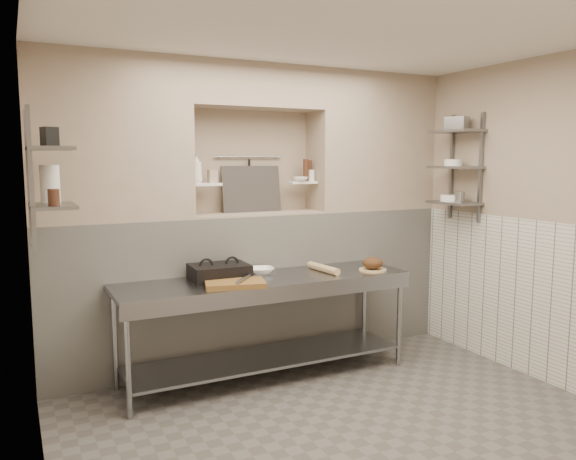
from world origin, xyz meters
TOP-DOWN VIEW (x-y plane):
  - floor at (0.00, 0.00)m, footprint 4.00×3.90m
  - ceiling at (0.00, 0.00)m, footprint 4.00×3.90m
  - wall_left at (-2.05, 0.00)m, footprint 0.10×3.90m
  - wall_right at (2.05, 0.00)m, footprint 0.10×3.90m
  - wall_back at (0.00, 2.00)m, footprint 4.00×0.10m
  - backwall_lower at (0.00, 1.75)m, footprint 4.00×0.40m
  - alcove_sill at (0.00, 1.75)m, footprint 1.30×0.40m
  - backwall_pillar_left at (-1.33, 1.75)m, footprint 1.35×0.40m
  - backwall_pillar_right at (1.33, 1.75)m, footprint 1.35×0.40m
  - backwall_header at (0.00, 1.75)m, footprint 1.30×0.40m
  - wainscot_left at (-1.99, 0.00)m, footprint 0.02×3.90m
  - wainscot_right at (1.99, 0.00)m, footprint 0.02×3.90m
  - alcove_shelf_left at (-0.50, 1.75)m, footprint 0.28×0.16m
  - alcove_shelf_right at (0.50, 1.75)m, footprint 0.28×0.16m
  - utensil_rail at (0.00, 1.92)m, footprint 0.70×0.02m
  - hanging_steel at (0.00, 1.90)m, footprint 0.02×0.02m
  - splash_panel at (0.00, 1.85)m, footprint 0.60×0.08m
  - shelf_rail_left_a at (-1.98, 1.25)m, footprint 0.03×0.03m
  - shelf_rail_left_b at (-1.98, 0.85)m, footprint 0.03×0.03m
  - wall_shelf_left_lower at (-1.84, 1.05)m, footprint 0.30×0.50m
  - wall_shelf_left_upper at (-1.84, 1.05)m, footprint 0.30×0.50m
  - shelf_rail_right_a at (1.98, 1.25)m, footprint 0.03×0.03m
  - shelf_rail_right_b at (1.98, 0.85)m, footprint 0.03×0.03m
  - wall_shelf_right_lower at (1.84, 1.05)m, footprint 0.30×0.50m
  - wall_shelf_right_mid at (1.84, 1.05)m, footprint 0.30×0.50m
  - wall_shelf_right_upper at (1.84, 1.05)m, footprint 0.30×0.50m
  - prep_table at (-0.15, 1.18)m, footprint 2.60×0.70m
  - panini_press at (-0.53, 1.30)m, footprint 0.50×0.37m
  - cutting_board at (-0.50, 1.03)m, footprint 0.55×0.45m
  - knife_blade at (-0.21, 1.11)m, footprint 0.25×0.05m
  - tongs at (-0.44, 0.99)m, footprint 0.21×0.23m
  - mixing_bowl at (-0.11, 1.38)m, footprint 0.29×0.29m
  - rolling_pin at (0.44, 1.20)m, footprint 0.11×0.44m
  - bread_board at (0.88, 1.05)m, footprint 0.26×0.26m
  - bread_loaf at (0.88, 1.05)m, footprint 0.19×0.19m
  - bottle_soap at (-0.58, 1.73)m, footprint 0.12×0.12m
  - jar_alcove at (-0.42, 1.77)m, footprint 0.08×0.08m
  - bowl_alcove at (0.46, 1.70)m, footprint 0.19×0.19m
  - condiment_a at (0.59, 1.77)m, footprint 0.06×0.06m
  - condiment_b at (0.54, 1.74)m, footprint 0.05×0.05m
  - condiment_c at (0.61, 1.75)m, footprint 0.06×0.06m
  - jug_left at (-1.84, 1.22)m, footprint 0.14×0.14m
  - jar_left at (-1.84, 0.90)m, footprint 0.08×0.08m
  - box_left_upper at (-1.84, 1.01)m, footprint 0.12×0.12m
  - bowl_right at (1.84, 1.09)m, footprint 0.21×0.21m
  - canister_right at (1.84, 0.98)m, footprint 0.10×0.10m
  - bowl_right_mid at (1.84, 1.08)m, footprint 0.18×0.18m
  - basket_right at (1.84, 1.05)m, footprint 0.23×0.25m

SIDE VIEW (x-z plane):
  - floor at x=0.00m, z-range -0.10..0.00m
  - prep_table at x=-0.15m, z-range 0.19..1.09m
  - backwall_lower at x=0.00m, z-range 0.00..1.40m
  - wainscot_left at x=-1.99m, z-range 0.00..1.40m
  - wainscot_right at x=1.99m, z-range 0.00..1.40m
  - bread_board at x=0.88m, z-range 0.90..0.91m
  - cutting_board at x=-0.50m, z-range 0.90..0.94m
  - mixing_bowl at x=-0.11m, z-range 0.90..0.96m
  - rolling_pin at x=0.44m, z-range 0.90..0.97m
  - knife_blade at x=-0.21m, z-range 0.95..0.95m
  - tongs at x=-0.44m, z-range 0.95..0.97m
  - panini_press at x=-0.53m, z-range 0.90..1.03m
  - bread_loaf at x=0.88m, z-range 0.91..1.03m
  - wall_left at x=-2.05m, z-range 0.00..2.80m
  - wall_right at x=2.05m, z-range 0.00..2.80m
  - wall_back at x=0.00m, z-range 0.00..2.80m
  - alcove_sill at x=0.00m, z-range 1.40..1.42m
  - wall_shelf_right_lower at x=1.84m, z-range 1.49..1.51m
  - bowl_right at x=1.84m, z-range 1.51..1.58m
  - canister_right at x=1.84m, z-range 1.51..1.61m
  - wall_shelf_left_lower at x=-1.84m, z-range 1.59..1.61m
  - splash_panel at x=0.00m, z-range 1.42..1.86m
  - jar_left at x=-1.84m, z-range 1.61..1.73m
  - alcove_shelf_left at x=-0.50m, z-range 1.69..1.71m
  - alcove_shelf_right at x=0.50m, z-range 1.69..1.71m
  - bowl_alcove at x=0.46m, z-range 1.71..1.76m
  - jug_left at x=-1.84m, z-range 1.61..1.88m
  - condiment_c at x=0.61m, z-range 1.71..1.82m
  - jar_alcove at x=-0.42m, z-range 1.71..1.83m
  - hanging_steel at x=0.00m, z-range 1.63..1.93m
  - shelf_rail_left_a at x=-1.98m, z-range 1.33..2.27m
  - shelf_rail_left_b at x=-1.98m, z-range 1.33..2.27m
  - condiment_a at x=0.59m, z-range 1.71..1.92m
  - condiment_b at x=0.54m, z-range 1.71..1.93m
  - bottle_soap at x=-0.58m, z-range 1.71..1.98m
  - shelf_rail_right_a at x=1.98m, z-range 1.33..2.38m
  - shelf_rail_right_b at x=1.98m, z-range 1.33..2.38m
  - wall_shelf_right_mid at x=1.84m, z-range 1.84..1.86m
  - bowl_right_mid at x=1.84m, z-range 1.86..1.93m
  - utensil_rail at x=0.00m, z-range 1.94..1.96m
  - wall_shelf_left_upper at x=-1.84m, z-range 1.99..2.01m
  - box_left_upper at x=-1.84m, z-range 2.01..2.14m
  - backwall_pillar_left at x=-1.33m, z-range 1.40..2.80m
  - backwall_pillar_right at x=1.33m, z-range 1.40..2.80m
  - wall_shelf_right_upper at x=1.84m, z-range 2.19..2.21m
  - basket_right at x=1.84m, z-range 2.21..2.34m
  - backwall_header at x=0.00m, z-range 2.40..2.80m
  - ceiling at x=0.00m, z-range 2.80..2.90m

